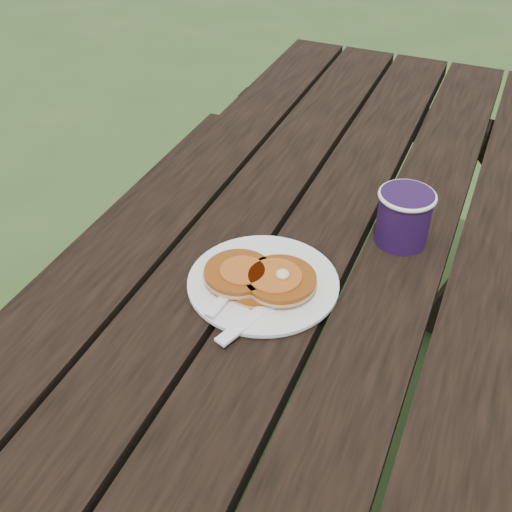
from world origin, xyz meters
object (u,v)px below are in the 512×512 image
at_px(picnic_table, 310,374).
at_px(coffee_cup, 404,215).
at_px(pancake_stack, 260,278).
at_px(plate, 263,284).

relative_size(picnic_table, coffee_cup, 18.06).
bearing_deg(pancake_stack, coffee_cup, 50.96).
bearing_deg(coffee_cup, plate, -130.34).
bearing_deg(pancake_stack, picnic_table, 77.52).
height_order(plate, coffee_cup, coffee_cup).
height_order(picnic_table, pancake_stack, pancake_stack).
xyz_separation_m(picnic_table, pancake_stack, (-0.04, -0.19, 0.41)).
xyz_separation_m(pancake_stack, coffee_cup, (0.18, 0.22, 0.03)).
relative_size(picnic_table, plate, 7.54).
height_order(picnic_table, plate, plate).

